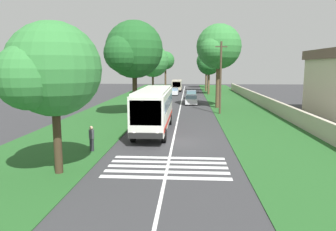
# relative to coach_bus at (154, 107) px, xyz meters

# --- Properties ---
(ground) EXTENTS (160.00, 160.00, 0.00)m
(ground) POSITION_rel_coach_bus_xyz_m (-3.95, -1.80, -2.15)
(ground) COLOR #333335
(grass_verge_left) EXTENTS (120.00, 8.00, 0.04)m
(grass_verge_left) POSITION_rel_coach_bus_xyz_m (11.05, 6.40, -2.13)
(grass_verge_left) COLOR #235623
(grass_verge_left) RESTS_ON ground
(grass_verge_right) EXTENTS (120.00, 8.00, 0.04)m
(grass_verge_right) POSITION_rel_coach_bus_xyz_m (11.05, -10.00, -2.13)
(grass_verge_right) COLOR #235623
(grass_verge_right) RESTS_ON ground
(centre_line) EXTENTS (110.00, 0.16, 0.01)m
(centre_line) POSITION_rel_coach_bus_xyz_m (11.05, -1.80, -2.14)
(centre_line) COLOR silver
(centre_line) RESTS_ON ground
(coach_bus) EXTENTS (11.16, 2.62, 3.73)m
(coach_bus) POSITION_rel_coach_bus_xyz_m (0.00, 0.00, 0.00)
(coach_bus) COLOR silver
(coach_bus) RESTS_ON ground
(zebra_crossing) EXTENTS (4.05, 6.80, 0.01)m
(zebra_crossing) POSITION_rel_coach_bus_xyz_m (-9.69, -1.80, -2.14)
(zebra_crossing) COLOR silver
(zebra_crossing) RESTS_ON ground
(trailing_car_0) EXTENTS (4.30, 1.78, 1.43)m
(trailing_car_0) POSITION_rel_coach_bus_xyz_m (20.70, -3.33, -1.48)
(trailing_car_0) COLOR silver
(trailing_car_0) RESTS_ON ground
(trailing_car_1) EXTENTS (4.30, 1.78, 1.43)m
(trailing_car_1) POSITION_rel_coach_bus_xyz_m (29.27, -3.40, -1.48)
(trailing_car_1) COLOR #145933
(trailing_car_1) RESTS_ON ground
(trailing_car_2) EXTENTS (4.30, 1.78, 1.43)m
(trailing_car_2) POSITION_rel_coach_bus_xyz_m (36.10, -0.01, -1.48)
(trailing_car_2) COLOR silver
(trailing_car_2) RESTS_ON ground
(trailing_minibus_0) EXTENTS (6.00, 2.14, 2.53)m
(trailing_minibus_0) POSITION_rel_coach_bus_xyz_m (46.12, -0.25, -0.60)
(trailing_minibus_0) COLOR #BFB299
(trailing_minibus_0) RESTS_ON ground
(roadside_tree_left_0) EXTENTS (7.93, 6.38, 9.82)m
(roadside_tree_left_0) POSITION_rel_coach_bus_xyz_m (37.44, 4.47, 4.33)
(roadside_tree_left_0) COLOR #4C3826
(roadside_tree_left_0) RESTS_ON grass_verge_left
(roadside_tree_left_1) EXTENTS (5.73, 4.74, 9.51)m
(roadside_tree_left_1) POSITION_rel_coach_bus_xyz_m (58.08, 3.40, 4.87)
(roadside_tree_left_1) COLOR #4C3826
(roadside_tree_left_1) RESTS_ON grass_verge_left
(roadside_tree_left_2) EXTENTS (5.55, 4.80, 7.84)m
(roadside_tree_left_2) POSITION_rel_coach_bus_xyz_m (-11.25, 4.01, 3.21)
(roadside_tree_left_2) COLOR #3D2D1E
(roadside_tree_left_2) RESTS_ON grass_verge_left
(roadside_tree_left_3) EXTENTS (7.99, 6.47, 10.70)m
(roadside_tree_left_3) POSITION_rel_coach_bus_xyz_m (9.39, 3.37, 5.16)
(roadside_tree_left_3) COLOR #3D2D1E
(roadside_tree_left_3) RESTS_ON grass_verge_left
(roadside_tree_right_0) EXTENTS (5.39, 4.70, 8.58)m
(roadside_tree_right_0) POSITION_rel_coach_bus_xyz_m (38.27, -6.86, 4.00)
(roadside_tree_right_0) COLOR brown
(roadside_tree_right_0) RESTS_ON grass_verge_right
(roadside_tree_right_1) EXTENTS (5.39, 4.51, 10.20)m
(roadside_tree_right_1) POSITION_rel_coach_bus_xyz_m (56.81, -7.91, 5.66)
(roadside_tree_right_1) COLOR brown
(roadside_tree_right_1) RESTS_ON grass_verge_right
(roadside_tree_right_2) EXTENTS (5.18, 4.46, 8.96)m
(roadside_tree_right_2) POSITION_rel_coach_bus_xyz_m (46.20, -6.77, 4.49)
(roadside_tree_right_2) COLOR brown
(roadside_tree_right_2) RESTS_ON grass_verge_right
(roadside_tree_right_3) EXTENTS (7.05, 5.97, 11.18)m
(roadside_tree_right_3) POSITION_rel_coach_bus_xyz_m (16.83, -6.79, 5.91)
(roadside_tree_right_3) COLOR brown
(roadside_tree_right_3) RESTS_ON grass_verge_right
(utility_pole) EXTENTS (0.24, 1.40, 8.43)m
(utility_pole) POSITION_rel_coach_bus_xyz_m (10.91, -6.66, 2.26)
(utility_pole) COLOR #473828
(utility_pole) RESTS_ON grass_verge_right
(roadside_wall) EXTENTS (70.00, 0.40, 1.52)m
(roadside_wall) POSITION_rel_coach_bus_xyz_m (16.05, -13.40, -1.34)
(roadside_wall) COLOR #B2A893
(roadside_wall) RESTS_ON grass_verge_right
(pedestrian) EXTENTS (0.34, 0.34, 1.69)m
(pedestrian) POSITION_rel_coach_bus_xyz_m (-6.75, 3.45, -1.24)
(pedestrian) COLOR #26262D
(pedestrian) RESTS_ON grass_verge_left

